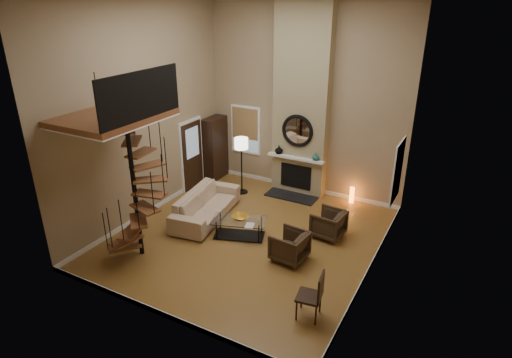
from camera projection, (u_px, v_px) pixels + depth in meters
The scene contains 32 objects.
ground at pixel (248, 237), 10.65m from camera, with size 6.00×6.50×0.01m, color #A47535.
back_wall at pixel (304, 100), 12.18m from camera, with size 6.00×0.02×5.50m, color #9E8866.
front_wall at pixel (148, 181), 6.94m from camera, with size 6.00×0.02×5.50m, color #9E8866.
left_wall at pixel (144, 113), 10.87m from camera, with size 0.02×6.50×5.50m, color #9E8866.
right_wall at pixel (384, 151), 8.24m from camera, with size 0.02×6.50×5.50m, color #9E8866.
baseboard_back at pixel (300, 187), 13.24m from camera, with size 6.00×0.02×0.12m, color white.
baseboard_front at pixel (162, 314), 8.01m from camera, with size 6.00×0.02×0.12m, color white.
baseboard_left at pixel (154, 208), 11.93m from camera, with size 0.02×6.50×0.12m, color white.
baseboard_right at pixel (369, 269), 9.32m from camera, with size 0.02×6.50×0.12m, color white.
chimney_breast at pixel (302, 101), 12.03m from camera, with size 1.60×0.38×5.50m, color #998B63.
hearth at pixel (291, 196), 12.71m from camera, with size 1.50×0.60×0.04m, color black.
firebox at pixel (296, 176), 12.74m from camera, with size 0.95×0.02×0.72m, color black.
mantel at pixel (295, 158), 12.44m from camera, with size 1.70×0.18×0.06m, color white.
mirror_frame at pixel (297, 131), 12.17m from camera, with size 0.94×0.94×0.10m, color black.
mirror_disc at pixel (297, 131), 12.17m from camera, with size 0.80×0.80×0.01m, color white.
vase_left at pixel (279, 150), 12.65m from camera, with size 0.24×0.24×0.25m, color black.
vase_right at pixel (316, 157), 12.15m from camera, with size 0.20×0.20×0.21m, color #164F4E.
window_back at pixel (246, 129), 13.44m from camera, with size 1.02×0.06×1.52m.
window_right at pixel (397, 170), 10.32m from camera, with size 0.06×1.02×1.52m.
entry_door at pixel (192, 155), 12.98m from camera, with size 0.10×1.05×2.16m.
loft at pixel (116, 115), 8.81m from camera, with size 1.70×2.20×1.09m.
spiral_stair at pixel (134, 183), 9.28m from camera, with size 1.47×1.47×4.06m.
hutch at pixel (215, 149), 13.77m from camera, with size 0.43×0.92×2.05m, color black.
sofa at pixel (206, 204), 11.40m from camera, with size 2.44×0.95×0.71m, color tan.
armchair_near at pixel (331, 224), 10.50m from camera, with size 0.71×0.74×0.67m, color #3C2B1B.
armchair_far at pixel (292, 247), 9.57m from camera, with size 0.72×0.74×0.67m, color #3C2B1B.
coffee_table at pixel (239, 226), 10.57m from camera, with size 1.46×1.06×0.48m.
bowl at pixel (240, 217), 10.53m from camera, with size 0.39×0.39×0.10m, color gold.
book at pixel (249, 226), 10.23m from camera, with size 0.21×0.28×0.03m, color gray.
floor_lamp at pixel (241, 148), 12.46m from camera, with size 0.39×0.39×1.71m.
accent_lamp at pixel (352, 195), 12.26m from camera, with size 0.13×0.13×0.46m, color orange.
side_chair at pixel (314, 294), 7.81m from camera, with size 0.50×0.49×0.96m.
Camera 1 is at (4.56, -8.00, 5.53)m, focal length 30.35 mm.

